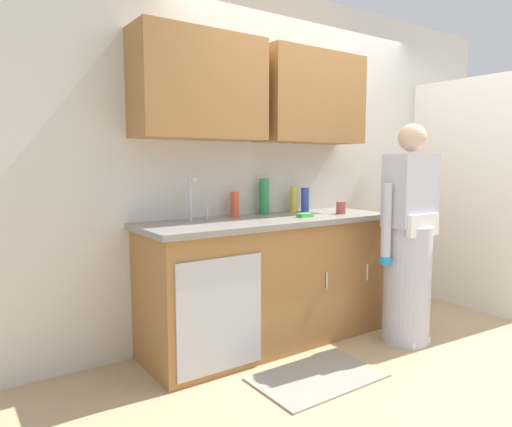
{
  "coord_description": "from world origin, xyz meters",
  "views": [
    {
      "loc": [
        -2.55,
        -2.0,
        1.34
      ],
      "look_at": [
        -0.78,
        0.55,
        1.0
      ],
      "focal_mm": 32.43,
      "sensor_mm": 36.0,
      "label": 1
    }
  ],
  "objects_px": {
    "bottle_soap": "(235,204)",
    "cup_by_sink": "(341,208)",
    "person_at_sink": "(408,251)",
    "bottle_cleaner_spray": "(294,199)",
    "sink": "(205,225)",
    "bottle_water_short": "(264,197)",
    "bottle_dish_liquid": "(305,200)",
    "sponge": "(305,215)"
  },
  "relations": [
    {
      "from": "bottle_cleaner_spray",
      "to": "bottle_dish_liquid",
      "type": "height_order",
      "value": "bottle_cleaner_spray"
    },
    {
      "from": "sink",
      "to": "bottle_cleaner_spray",
      "type": "bearing_deg",
      "value": 12.02
    },
    {
      "from": "sink",
      "to": "bottle_dish_liquid",
      "type": "xyz_separation_m",
      "value": [
        1.0,
        0.15,
        0.11
      ]
    },
    {
      "from": "sink",
      "to": "cup_by_sink",
      "type": "bearing_deg",
      "value": -5.3
    },
    {
      "from": "bottle_cleaner_spray",
      "to": "bottle_dish_liquid",
      "type": "distance_m",
      "value": 0.09
    },
    {
      "from": "sink",
      "to": "bottle_dish_liquid",
      "type": "relative_size",
      "value": 2.51
    },
    {
      "from": "person_at_sink",
      "to": "bottle_cleaner_spray",
      "type": "bearing_deg",
      "value": 119.45
    },
    {
      "from": "bottle_cleaner_spray",
      "to": "bottle_water_short",
      "type": "height_order",
      "value": "bottle_water_short"
    },
    {
      "from": "sponge",
      "to": "bottle_dish_liquid",
      "type": "bearing_deg",
      "value": 49.38
    },
    {
      "from": "bottle_dish_liquid",
      "to": "sponge",
      "type": "xyz_separation_m",
      "value": [
        -0.23,
        -0.27,
        -0.08
      ]
    },
    {
      "from": "bottle_cleaner_spray",
      "to": "bottle_water_short",
      "type": "relative_size",
      "value": 0.76
    },
    {
      "from": "bottle_soap",
      "to": "cup_by_sink",
      "type": "height_order",
      "value": "bottle_soap"
    },
    {
      "from": "sink",
      "to": "sponge",
      "type": "bearing_deg",
      "value": -8.84
    },
    {
      "from": "bottle_cleaner_spray",
      "to": "sponge",
      "type": "distance_m",
      "value": 0.36
    },
    {
      "from": "sink",
      "to": "sponge",
      "type": "distance_m",
      "value": 0.78
    },
    {
      "from": "person_at_sink",
      "to": "bottle_cleaner_spray",
      "type": "distance_m",
      "value": 0.97
    },
    {
      "from": "sponge",
      "to": "bottle_water_short",
      "type": "bearing_deg",
      "value": 111.88
    },
    {
      "from": "cup_by_sink",
      "to": "person_at_sink",
      "type": "bearing_deg",
      "value": -66.0
    },
    {
      "from": "sink",
      "to": "bottle_water_short",
      "type": "bearing_deg",
      "value": 18.51
    },
    {
      "from": "bottle_dish_liquid",
      "to": "cup_by_sink",
      "type": "bearing_deg",
      "value": -58.44
    },
    {
      "from": "cup_by_sink",
      "to": "sponge",
      "type": "bearing_deg",
      "value": -178.1
    },
    {
      "from": "bottle_soap",
      "to": "bottle_cleaner_spray",
      "type": "height_order",
      "value": "bottle_cleaner_spray"
    },
    {
      "from": "bottle_water_short",
      "to": "bottle_dish_liquid",
      "type": "height_order",
      "value": "bottle_water_short"
    },
    {
      "from": "person_at_sink",
      "to": "bottle_soap",
      "type": "bearing_deg",
      "value": 141.65
    },
    {
      "from": "bottle_cleaner_spray",
      "to": "person_at_sink",
      "type": "bearing_deg",
      "value": -60.55
    },
    {
      "from": "sink",
      "to": "bottle_cleaner_spray",
      "type": "distance_m",
      "value": 0.95
    },
    {
      "from": "bottle_soap",
      "to": "bottle_water_short",
      "type": "xyz_separation_m",
      "value": [
        0.27,
        0.01,
        0.05
      ]
    },
    {
      "from": "person_at_sink",
      "to": "bottle_soap",
      "type": "xyz_separation_m",
      "value": [
        -1.01,
        0.8,
        0.34
      ]
    },
    {
      "from": "person_at_sink",
      "to": "bottle_water_short",
      "type": "height_order",
      "value": "person_at_sink"
    },
    {
      "from": "bottle_soap",
      "to": "sink",
      "type": "bearing_deg",
      "value": -150.26
    },
    {
      "from": "bottle_soap",
      "to": "bottle_dish_liquid",
      "type": "xyz_separation_m",
      "value": [
        0.64,
        -0.06,
        0.01
      ]
    },
    {
      "from": "sink",
      "to": "bottle_cleaner_spray",
      "type": "xyz_separation_m",
      "value": [
        0.93,
        0.2,
        0.12
      ]
    },
    {
      "from": "bottle_soap",
      "to": "bottle_cleaner_spray",
      "type": "xyz_separation_m",
      "value": [
        0.56,
        -0.01,
        0.01
      ]
    },
    {
      "from": "bottle_water_short",
      "to": "cup_by_sink",
      "type": "bearing_deg",
      "value": -31.75
    },
    {
      "from": "sink",
      "to": "bottle_cleaner_spray",
      "type": "height_order",
      "value": "sink"
    },
    {
      "from": "bottle_cleaner_spray",
      "to": "bottle_water_short",
      "type": "distance_m",
      "value": 0.29
    },
    {
      "from": "sink",
      "to": "cup_by_sink",
      "type": "relative_size",
      "value": 5.16
    },
    {
      "from": "bottle_soap",
      "to": "bottle_water_short",
      "type": "height_order",
      "value": "bottle_water_short"
    },
    {
      "from": "bottle_soap",
      "to": "cup_by_sink",
      "type": "xyz_separation_m",
      "value": [
        0.79,
        -0.31,
        -0.04
      ]
    },
    {
      "from": "person_at_sink",
      "to": "bottle_cleaner_spray",
      "type": "height_order",
      "value": "person_at_sink"
    },
    {
      "from": "person_at_sink",
      "to": "bottle_cleaner_spray",
      "type": "xyz_separation_m",
      "value": [
        -0.44,
        0.79,
        0.35
      ]
    },
    {
      "from": "bottle_dish_liquid",
      "to": "sink",
      "type": "bearing_deg",
      "value": -171.68
    }
  ]
}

